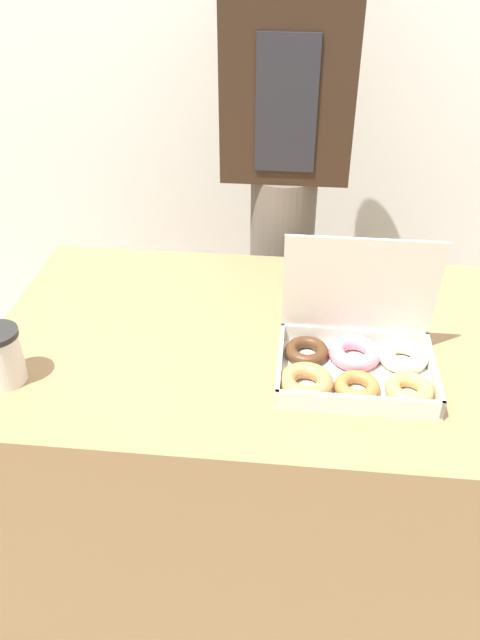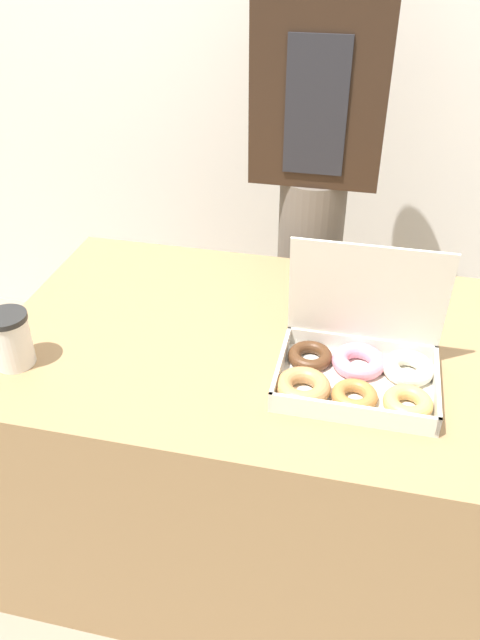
{
  "view_description": "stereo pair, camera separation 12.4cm",
  "coord_description": "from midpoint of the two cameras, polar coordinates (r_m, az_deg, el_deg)",
  "views": [
    {
      "loc": [
        0.1,
        -1.17,
        1.54
      ],
      "look_at": [
        -0.01,
        -0.14,
        0.85
      ],
      "focal_mm": 35.0,
      "sensor_mm": 36.0,
      "label": 1
    },
    {
      "loc": [
        0.22,
        -1.15,
        1.54
      ],
      "look_at": [
        -0.01,
        -0.14,
        0.85
      ],
      "focal_mm": 35.0,
      "sensor_mm": 36.0,
      "label": 2
    }
  ],
  "objects": [
    {
      "name": "ground_plane",
      "position": [
        1.94,
        -1.24,
        -18.8
      ],
      "size": [
        14.0,
        14.0,
        0.0
      ],
      "primitive_type": "plane",
      "color": "gray"
    },
    {
      "name": "coffee_cup",
      "position": [
        1.39,
        -23.45,
        -3.13
      ],
      "size": [
        0.09,
        0.09,
        0.12
      ],
      "color": "silver",
      "rests_on": "table"
    },
    {
      "name": "person_customer",
      "position": [
        1.86,
        2.21,
        14.71
      ],
      "size": [
        0.36,
        0.21,
        1.66
      ],
      "color": "#665B51",
      "rests_on": "ground_plane"
    },
    {
      "name": "table",
      "position": [
        1.67,
        -1.38,
        -11.43
      ],
      "size": [
        1.19,
        0.78,
        0.71
      ],
      "color": "#99754C",
      "rests_on": "ground_plane"
    },
    {
      "name": "donut_box",
      "position": [
        1.32,
        7.96,
        -3.54
      ],
      "size": [
        0.34,
        0.25,
        0.28
      ],
      "color": "silver",
      "rests_on": "table"
    }
  ]
}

